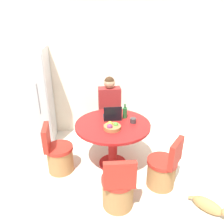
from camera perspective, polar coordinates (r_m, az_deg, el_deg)
ground_plane at (r=3.64m, az=-0.92°, el=-14.82°), size 12.00×12.00×0.00m
wall_back at (r=4.38m, az=-2.95°, el=10.99°), size 7.00×0.06×2.60m
refrigerator at (r=4.26m, az=-20.73°, el=3.42°), size 0.76×0.66×1.80m
dining_table at (r=3.43m, az=0.19°, el=-5.70°), size 1.16×1.16×0.77m
chair_near_camera at (r=2.93m, az=1.61°, el=-19.55°), size 0.42×0.42×0.80m
chair_left_side at (r=3.58m, az=-13.75°, el=-11.06°), size 0.42×0.42×0.80m
chair_near_right_corner at (r=3.29m, az=13.11°, el=-14.57°), size 0.49×0.49×0.80m
person_seated at (r=4.09m, az=-0.71°, el=1.29°), size 0.40×0.37×1.30m
laptop at (r=3.47m, az=0.04°, el=-1.07°), size 0.28×0.26×0.24m
fruit_bowl at (r=3.17m, az=0.01°, el=-3.86°), size 0.25×0.25×0.10m
coffee_cup at (r=3.37m, az=5.54°, el=-2.23°), size 0.10×0.10×0.08m
bottle at (r=3.50m, az=3.37°, el=-0.13°), size 0.07×0.07×0.24m
cat at (r=3.22m, az=23.96°, el=-21.50°), size 0.36×0.41×0.19m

